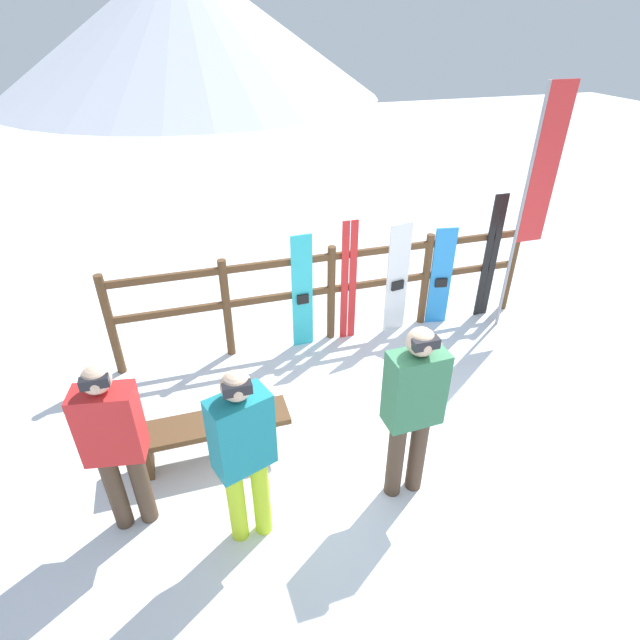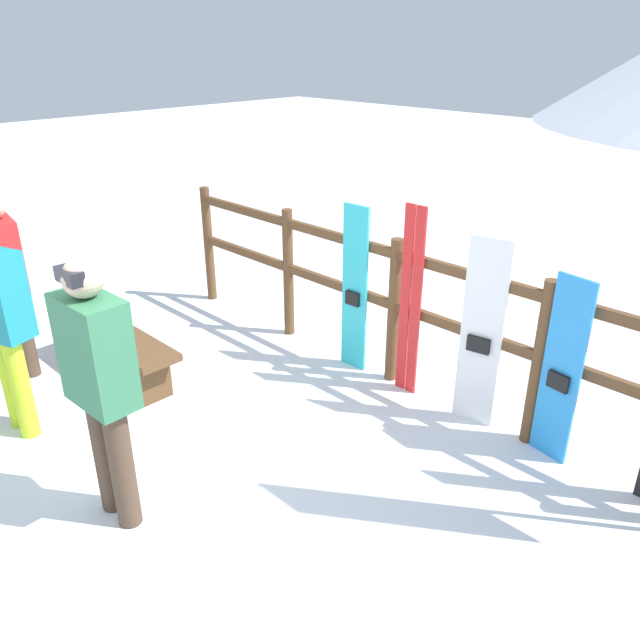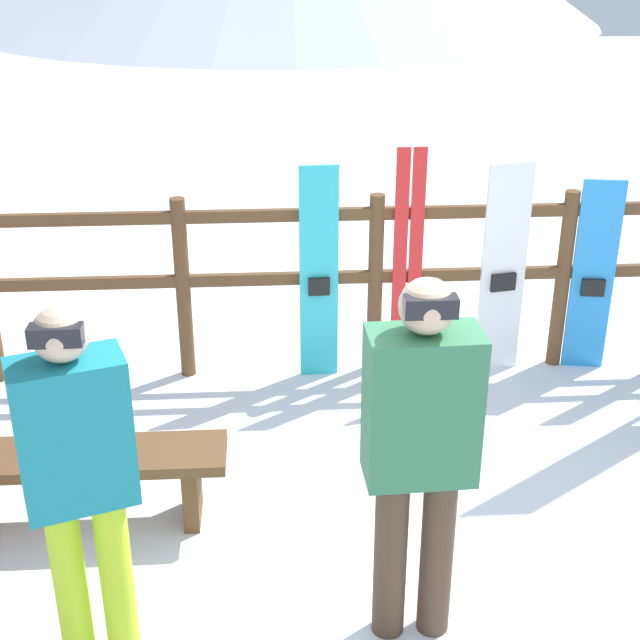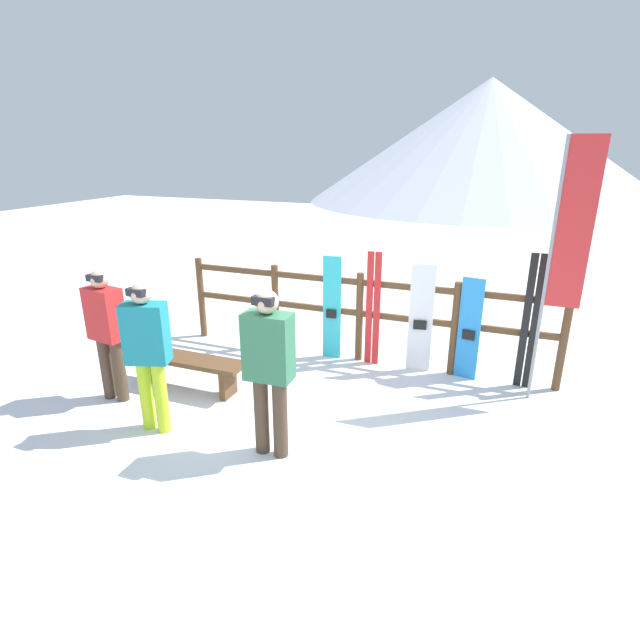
{
  "view_description": "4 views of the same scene",
  "coord_description": "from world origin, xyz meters",
  "px_view_note": "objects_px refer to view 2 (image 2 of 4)",
  "views": [
    {
      "loc": [
        -1.69,
        -3.04,
        3.62
      ],
      "look_at": [
        -0.4,
        1.24,
        0.84
      ],
      "focal_mm": 28.0,
      "sensor_mm": 36.0,
      "label": 1
    },
    {
      "loc": [
        2.89,
        -1.69,
        2.74
      ],
      "look_at": [
        -0.05,
        1.29,
        0.81
      ],
      "focal_mm": 35.0,
      "sensor_mm": 36.0,
      "label": 2
    },
    {
      "loc": [
        -0.73,
        -3.42,
        2.92
      ],
      "look_at": [
        -0.43,
        1.26,
        0.77
      ],
      "focal_mm": 50.0,
      "sensor_mm": 36.0,
      "label": 3
    },
    {
      "loc": [
        1.85,
        -4.18,
        2.91
      ],
      "look_at": [
        -0.24,
        1.22,
        0.86
      ],
      "focal_mm": 28.0,
      "sensor_mm": 36.0,
      "label": 4
    }
  ],
  "objects_px": {
    "bench": "(116,343)",
    "snowboard_blue": "(561,372)",
    "ski_pair_red": "(410,303)",
    "snowboard_cyan": "(355,290)",
    "person_teal": "(0,316)",
    "person_plaid_green": "(100,378)",
    "snowboard_white": "(481,335)",
    "person_red": "(7,274)"
  },
  "relations": [
    {
      "from": "person_teal",
      "to": "ski_pair_red",
      "type": "height_order",
      "value": "person_teal"
    },
    {
      "from": "snowboard_blue",
      "to": "snowboard_cyan",
      "type": "bearing_deg",
      "value": 180.0
    },
    {
      "from": "person_teal",
      "to": "ski_pair_red",
      "type": "bearing_deg",
      "value": 55.87
    },
    {
      "from": "person_red",
      "to": "snowboard_white",
      "type": "relative_size",
      "value": 1.08
    },
    {
      "from": "bench",
      "to": "ski_pair_red",
      "type": "relative_size",
      "value": 0.95
    },
    {
      "from": "ski_pair_red",
      "to": "person_red",
      "type": "bearing_deg",
      "value": -140.81
    },
    {
      "from": "person_red",
      "to": "snowboard_blue",
      "type": "relative_size",
      "value": 1.18
    },
    {
      "from": "snowboard_white",
      "to": "snowboard_blue",
      "type": "height_order",
      "value": "snowboard_white"
    },
    {
      "from": "bench",
      "to": "snowboard_cyan",
      "type": "relative_size",
      "value": 1.02
    },
    {
      "from": "snowboard_cyan",
      "to": "bench",
      "type": "bearing_deg",
      "value": -130.24
    },
    {
      "from": "snowboard_white",
      "to": "person_red",
      "type": "bearing_deg",
      "value": -146.96
    },
    {
      "from": "person_red",
      "to": "snowboard_blue",
      "type": "bearing_deg",
      "value": 28.62
    },
    {
      "from": "bench",
      "to": "person_plaid_green",
      "type": "height_order",
      "value": "person_plaid_green"
    },
    {
      "from": "person_red",
      "to": "snowboard_cyan",
      "type": "xyz_separation_m",
      "value": [
        2.0,
        2.11,
        -0.18
      ]
    },
    {
      "from": "person_red",
      "to": "person_plaid_green",
      "type": "height_order",
      "value": "person_plaid_green"
    },
    {
      "from": "person_plaid_green",
      "to": "person_teal",
      "type": "bearing_deg",
      "value": -177.96
    },
    {
      "from": "person_teal",
      "to": "person_red",
      "type": "bearing_deg",
      "value": 156.84
    },
    {
      "from": "person_teal",
      "to": "snowboard_white",
      "type": "bearing_deg",
      "value": 46.77
    },
    {
      "from": "bench",
      "to": "snowboard_white",
      "type": "height_order",
      "value": "snowboard_white"
    },
    {
      "from": "snowboard_cyan",
      "to": "person_teal",
      "type": "bearing_deg",
      "value": -113.85
    },
    {
      "from": "person_teal",
      "to": "person_plaid_green",
      "type": "bearing_deg",
      "value": 2.04
    },
    {
      "from": "person_teal",
      "to": "bench",
      "type": "bearing_deg",
      "value": 103.92
    },
    {
      "from": "person_red",
      "to": "snowboard_white",
      "type": "bearing_deg",
      "value": 33.04
    },
    {
      "from": "snowboard_blue",
      "to": "person_teal",
      "type": "bearing_deg",
      "value": -139.95
    },
    {
      "from": "person_plaid_green",
      "to": "bench",
      "type": "bearing_deg",
      "value": 151.17
    },
    {
      "from": "bench",
      "to": "snowboard_blue",
      "type": "distance_m",
      "value": 3.57
    },
    {
      "from": "person_teal",
      "to": "snowboard_white",
      "type": "xyz_separation_m",
      "value": [
        2.34,
        2.49,
        -0.21
      ]
    },
    {
      "from": "bench",
      "to": "ski_pair_red",
      "type": "distance_m",
      "value": 2.53
    },
    {
      "from": "person_teal",
      "to": "snowboard_white",
      "type": "relative_size",
      "value": 1.11
    },
    {
      "from": "person_plaid_green",
      "to": "snowboard_cyan",
      "type": "bearing_deg",
      "value": 95.95
    },
    {
      "from": "person_red",
      "to": "ski_pair_red",
      "type": "relative_size",
      "value": 1.01
    },
    {
      "from": "ski_pair_red",
      "to": "snowboard_white",
      "type": "relative_size",
      "value": 1.07
    },
    {
      "from": "person_teal",
      "to": "snowboard_cyan",
      "type": "xyz_separation_m",
      "value": [
        1.1,
        2.49,
        -0.21
      ]
    },
    {
      "from": "snowboard_cyan",
      "to": "snowboard_white",
      "type": "bearing_deg",
      "value": -0.0
    },
    {
      "from": "ski_pair_red",
      "to": "snowboard_blue",
      "type": "height_order",
      "value": "ski_pair_red"
    },
    {
      "from": "bench",
      "to": "person_plaid_green",
      "type": "bearing_deg",
      "value": -28.83
    },
    {
      "from": "snowboard_blue",
      "to": "person_plaid_green",
      "type": "bearing_deg",
      "value": -123.35
    },
    {
      "from": "bench",
      "to": "snowboard_blue",
      "type": "height_order",
      "value": "snowboard_blue"
    },
    {
      "from": "bench",
      "to": "person_red",
      "type": "relative_size",
      "value": 0.94
    },
    {
      "from": "ski_pair_red",
      "to": "snowboard_blue",
      "type": "bearing_deg",
      "value": -0.16
    },
    {
      "from": "person_plaid_green",
      "to": "snowboard_blue",
      "type": "relative_size",
      "value": 1.25
    },
    {
      "from": "bench",
      "to": "snowboard_blue",
      "type": "relative_size",
      "value": 1.11
    }
  ]
}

